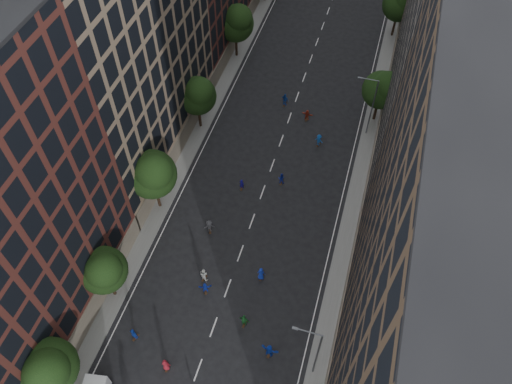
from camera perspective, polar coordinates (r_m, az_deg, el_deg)
ground at (r=66.38m, az=2.79°, el=5.58°), size 240.00×240.00×0.00m
sidewalk_left at (r=74.16m, az=-4.87°, el=11.60°), size 4.00×105.00×0.15m
sidewalk_right at (r=70.92m, az=13.87°, el=7.71°), size 4.00×105.00×0.15m
bldg_left_b at (r=57.99m, az=-17.26°, el=17.34°), size 14.00×26.00×34.00m
bldg_right_a at (r=37.21m, az=22.97°, el=-9.08°), size 14.00×30.00×36.00m
bldg_right_b at (r=58.67m, az=23.48°, el=15.09°), size 14.00×28.00×33.00m
tree_left_0 at (r=47.98m, az=-22.71°, el=-18.14°), size 5.20×5.20×8.83m
tree_left_1 at (r=51.00m, az=-17.03°, el=-8.53°), size 4.80×4.80×8.21m
tree_left_2 at (r=55.78m, az=-11.75°, el=2.08°), size 5.60×5.60×9.45m
tree_left_3 at (r=64.81m, az=-6.67°, el=11.00°), size 5.00×5.00×8.58m
tree_left_4 at (r=76.46m, az=-2.25°, el=18.84°), size 5.40×5.40×9.08m
tree_right_a at (r=67.52m, az=14.31°, el=11.36°), size 5.00×5.00×8.39m
tree_right_b at (r=83.77m, az=16.26°, el=20.04°), size 5.20×5.20×8.83m
streetlamp_near at (r=46.24m, az=6.79°, el=-17.66°), size 2.64×0.22×9.06m
streetlamp_far at (r=65.62m, az=13.02°, el=9.72°), size 2.64×0.22×9.06m
skater_4 at (r=52.47m, az=-13.77°, el=-15.51°), size 1.16×0.77×1.83m
skater_5 at (r=50.45m, az=1.54°, el=-17.67°), size 1.85×0.81×1.93m
skater_6 at (r=50.80m, az=-10.28°, el=-18.87°), size 0.95×0.70×1.77m
skater_8 at (r=54.13m, az=-5.99°, el=-9.36°), size 1.05×0.91×1.84m
skater_9 at (r=57.21m, az=-5.35°, el=-3.96°), size 1.38×1.13×1.86m
skater_10 at (r=51.57m, az=-1.35°, el=-14.47°), size 1.19×0.63×1.94m
skater_11 at (r=53.57m, az=-5.83°, el=-10.85°), size 1.47×0.94×1.51m
skater_12 at (r=53.88m, az=0.58°, el=-9.34°), size 0.90×0.59×1.84m
skater_13 at (r=60.80m, az=-1.65°, el=0.88°), size 0.58×0.39×1.56m
skater_14 at (r=61.38m, az=2.91°, el=1.54°), size 0.81×0.65×1.62m
skater_15 at (r=65.95m, az=7.19°, el=5.88°), size 1.30×0.99×1.78m
skater_16 at (r=71.00m, az=3.34°, el=10.46°), size 1.23×0.82×1.94m
skater_17 at (r=69.22m, az=5.86°, el=8.72°), size 1.55×0.64×1.63m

